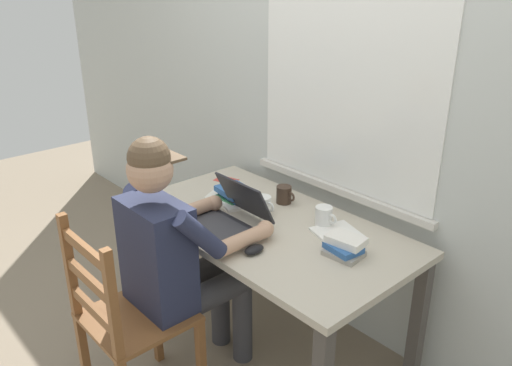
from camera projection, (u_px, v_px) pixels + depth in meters
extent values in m
plane|color=gray|center=(266.00, 342.00, 2.79)|extent=(8.00, 8.00, 0.00)
cube|color=beige|center=(336.00, 92.00, 2.58)|extent=(6.00, 0.04, 2.60)
cube|color=white|center=(345.00, 95.00, 2.52)|extent=(1.09, 0.01, 0.96)
cube|color=beige|center=(338.00, 189.00, 2.71)|extent=(1.15, 0.06, 0.04)
cube|color=#BCB29E|center=(267.00, 226.00, 2.52)|extent=(1.45, 0.78, 0.03)
cube|color=#4C4742|center=(141.00, 261.00, 2.91)|extent=(0.06, 0.06, 0.69)
cube|color=#4C4742|center=(234.00, 224.00, 3.34)|extent=(0.06, 0.06, 0.69)
cube|color=#4C4742|center=(418.00, 322.00, 2.41)|extent=(0.06, 0.06, 0.69)
cube|color=#232842|center=(157.00, 255.00, 2.21)|extent=(0.34, 0.20, 0.50)
sphere|color=tan|center=(150.00, 170.00, 2.06)|extent=(0.19, 0.19, 0.19)
sphere|color=brown|center=(149.00, 158.00, 2.04)|extent=(0.17, 0.17, 0.17)
cube|color=brown|center=(167.00, 157.00, 2.10)|extent=(0.13, 0.10, 0.01)
cylinder|color=#38383D|center=(187.00, 279.00, 2.50)|extent=(0.13, 0.40, 0.13)
cylinder|color=#38383D|center=(209.00, 295.00, 2.37)|extent=(0.13, 0.40, 0.13)
cylinder|color=#38383D|center=(220.00, 303.00, 2.71)|extent=(0.10, 0.10, 0.48)
cylinder|color=#38383D|center=(242.00, 319.00, 2.59)|extent=(0.10, 0.10, 0.48)
cylinder|color=#232842|center=(148.00, 204.00, 2.35)|extent=(0.10, 0.25, 0.26)
cylinder|color=tan|center=(191.00, 210.00, 2.53)|extent=(0.07, 0.28, 0.07)
sphere|color=tan|center=(215.00, 203.00, 2.61)|extent=(0.08, 0.08, 0.08)
cylinder|color=#232842|center=(200.00, 235.00, 2.08)|extent=(0.10, 0.25, 0.26)
cylinder|color=tan|center=(244.00, 240.00, 2.26)|extent=(0.07, 0.28, 0.07)
sphere|color=tan|center=(265.00, 229.00, 2.35)|extent=(0.08, 0.08, 0.08)
cube|color=brown|center=(138.00, 317.00, 2.24)|extent=(0.42, 0.42, 0.02)
cube|color=brown|center=(201.00, 362.00, 2.32)|extent=(0.04, 0.04, 0.46)
cube|color=brown|center=(156.00, 322.00, 2.58)|extent=(0.04, 0.04, 0.46)
cube|color=brown|center=(85.00, 358.00, 2.35)|extent=(0.04, 0.04, 0.46)
cube|color=brown|center=(113.00, 306.00, 1.90)|extent=(0.04, 0.04, 0.48)
cube|color=brown|center=(70.00, 265.00, 2.16)|extent=(0.04, 0.04, 0.48)
cube|color=brown|center=(93.00, 310.00, 2.07)|extent=(0.36, 0.02, 0.04)
cube|color=brown|center=(89.00, 280.00, 2.02)|extent=(0.36, 0.02, 0.04)
cube|color=brown|center=(85.00, 249.00, 1.97)|extent=(0.36, 0.02, 0.04)
cube|color=#232328|center=(219.00, 227.00, 2.46)|extent=(0.33, 0.23, 0.02)
cube|color=#38383D|center=(219.00, 226.00, 2.45)|extent=(0.29, 0.17, 0.00)
cube|color=#232328|center=(244.00, 198.00, 2.52)|extent=(0.33, 0.11, 0.20)
cube|color=silver|center=(244.00, 198.00, 2.52)|extent=(0.29, 0.09, 0.17)
ellipsoid|color=black|center=(254.00, 250.00, 2.24)|extent=(0.06, 0.10, 0.03)
cylinder|color=white|center=(324.00, 216.00, 2.48)|extent=(0.08, 0.08, 0.10)
torus|color=white|center=(332.00, 219.00, 2.44)|extent=(0.05, 0.01, 0.05)
cylinder|color=#38281E|center=(284.00, 195.00, 2.72)|extent=(0.08, 0.08, 0.09)
torus|color=#38281E|center=(291.00, 197.00, 2.68)|extent=(0.05, 0.01, 0.05)
cylinder|color=white|center=(263.00, 204.00, 2.62)|extent=(0.08, 0.08, 0.09)
torus|color=white|center=(270.00, 207.00, 2.58)|extent=(0.05, 0.01, 0.05)
cube|color=#38844C|center=(232.00, 198.00, 2.76)|extent=(0.17, 0.15, 0.02)
cube|color=#2D5B9E|center=(236.00, 195.00, 2.75)|extent=(0.20, 0.15, 0.02)
cube|color=#2D5B9E|center=(235.00, 191.00, 2.74)|extent=(0.20, 0.17, 0.03)
cube|color=gray|center=(344.00, 253.00, 2.23)|extent=(0.17, 0.14, 0.02)
cube|color=#2D5B9E|center=(343.00, 248.00, 2.22)|extent=(0.16, 0.13, 0.03)
cube|color=white|center=(346.00, 240.00, 2.22)|extent=(0.18, 0.13, 0.03)
cube|color=white|center=(337.00, 233.00, 2.41)|extent=(0.24, 0.25, 0.01)
cube|color=silver|center=(230.00, 196.00, 2.81)|extent=(0.29, 0.25, 0.01)
cube|color=white|center=(236.00, 201.00, 2.74)|extent=(0.25, 0.23, 0.02)
cube|color=#C63D33|center=(226.00, 180.00, 3.03)|extent=(0.15, 0.12, 0.00)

